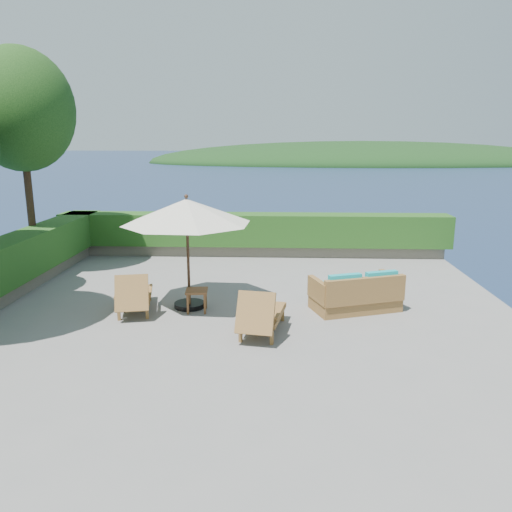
{
  "coord_description": "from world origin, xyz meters",
  "views": [
    {
      "loc": [
        0.78,
        -10.11,
        3.66
      ],
      "look_at": [
        0.3,
        0.8,
        1.1
      ],
      "focal_mm": 35.0,
      "sensor_mm": 36.0,
      "label": 1
    }
  ],
  "objects_px": {
    "lounge_left": "(134,295)",
    "side_table": "(197,294)",
    "patio_umbrella": "(187,213)",
    "wicker_loveseat": "(357,295)",
    "lounge_right": "(261,314)"
  },
  "relations": [
    {
      "from": "patio_umbrella",
      "to": "side_table",
      "type": "distance_m",
      "value": 1.76
    },
    {
      "from": "patio_umbrella",
      "to": "side_table",
      "type": "relative_size",
      "value": 7.21
    },
    {
      "from": "patio_umbrella",
      "to": "lounge_left",
      "type": "bearing_deg",
      "value": -161.1
    },
    {
      "from": "lounge_left",
      "to": "side_table",
      "type": "bearing_deg",
      "value": -7.05
    },
    {
      "from": "side_table",
      "to": "lounge_left",
      "type": "bearing_deg",
      "value": -175.12
    },
    {
      "from": "wicker_loveseat",
      "to": "lounge_left",
      "type": "bearing_deg",
      "value": 164.9
    },
    {
      "from": "patio_umbrella",
      "to": "wicker_loveseat",
      "type": "bearing_deg",
      "value": -0.9
    },
    {
      "from": "wicker_loveseat",
      "to": "patio_umbrella",
      "type": "bearing_deg",
      "value": 160.09
    },
    {
      "from": "patio_umbrella",
      "to": "side_table",
      "type": "xyz_separation_m",
      "value": [
        0.21,
        -0.27,
        -1.73
      ]
    },
    {
      "from": "lounge_left",
      "to": "side_table",
      "type": "xyz_separation_m",
      "value": [
        1.34,
        0.11,
        0.01
      ]
    },
    {
      "from": "patio_umbrella",
      "to": "side_table",
      "type": "height_order",
      "value": "patio_umbrella"
    },
    {
      "from": "lounge_left",
      "to": "lounge_right",
      "type": "height_order",
      "value": "lounge_right"
    },
    {
      "from": "lounge_left",
      "to": "wicker_loveseat",
      "type": "xyz_separation_m",
      "value": [
        4.82,
        0.33,
        -0.04
      ]
    },
    {
      "from": "lounge_right",
      "to": "side_table",
      "type": "xyz_separation_m",
      "value": [
        -1.44,
        1.23,
        -0.0
      ]
    },
    {
      "from": "lounge_left",
      "to": "side_table",
      "type": "height_order",
      "value": "lounge_left"
    }
  ]
}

